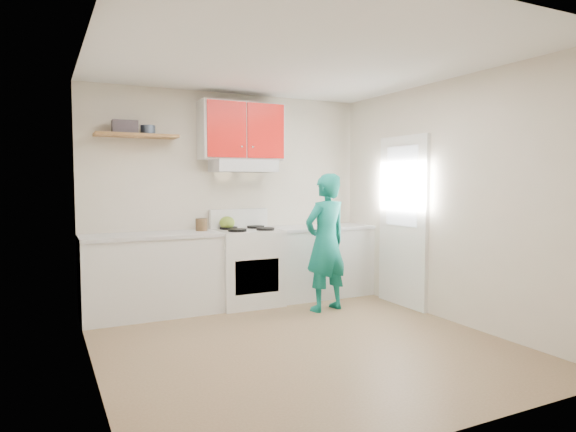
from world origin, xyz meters
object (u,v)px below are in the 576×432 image
stove (247,267)px  tin (148,130)px  person (326,242)px  kettle (227,223)px  crock (202,225)px

stove → tin: size_ratio=5.64×
person → stove: bearing=-53.7°
tin → kettle: bearing=-1.0°
tin → kettle: 1.43m
tin → person: size_ratio=0.10×
stove → tin: 1.99m
stove → crock: 0.76m
kettle → stove: bearing=-58.9°
stove → person: bearing=-42.5°
tin → person: bearing=-24.0°
kettle → crock: size_ratio=1.13×
stove → crock: size_ratio=5.47×
tin → crock: tin is taller
stove → person: size_ratio=0.58×
stove → kettle: size_ratio=4.84×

